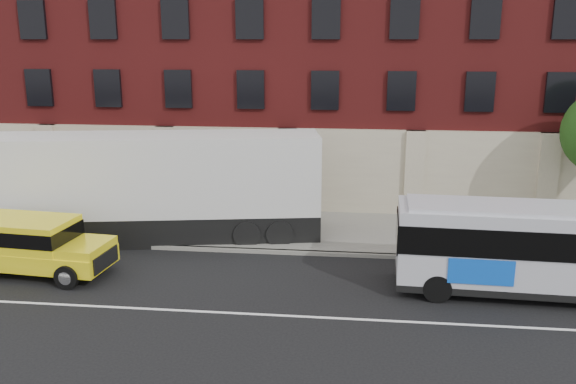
# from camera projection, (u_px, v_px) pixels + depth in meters

# --- Properties ---
(ground) EXTENTS (120.00, 120.00, 0.00)m
(ground) POSITION_uv_depth(u_px,v_px,m) (244.00, 321.00, 18.28)
(ground) COLOR black
(ground) RESTS_ON ground
(sidewalk) EXTENTS (60.00, 6.00, 0.15)m
(sidewalk) POSITION_uv_depth(u_px,v_px,m) (280.00, 229.00, 26.93)
(sidewalk) COLOR gray
(sidewalk) RESTS_ON ground
(kerb) EXTENTS (60.00, 0.25, 0.15)m
(kerb) POSITION_uv_depth(u_px,v_px,m) (271.00, 251.00, 24.04)
(kerb) COLOR gray
(kerb) RESTS_ON ground
(lane_line) EXTENTS (60.00, 0.12, 0.01)m
(lane_line) POSITION_uv_depth(u_px,v_px,m) (246.00, 314.00, 18.76)
(lane_line) COLOR silver
(lane_line) RESTS_ON ground
(building) EXTENTS (30.00, 12.10, 15.00)m
(building) POSITION_uv_depth(u_px,v_px,m) (298.00, 52.00, 32.70)
(building) COLOR maroon
(building) RESTS_ON sidewalk
(sign_pole) EXTENTS (0.30, 0.20, 2.50)m
(sign_pole) POSITION_uv_depth(u_px,v_px,m) (66.00, 211.00, 24.76)
(sign_pole) COLOR slate
(sign_pole) RESTS_ON ground
(city_bus) EXTENTS (11.28, 2.89, 3.06)m
(city_bus) POSITION_uv_depth(u_px,v_px,m) (572.00, 249.00, 19.57)
(city_bus) COLOR #B7B8C2
(city_bus) RESTS_ON ground
(yellow_suv) EXTENTS (5.45, 2.73, 2.05)m
(yellow_suv) POSITION_uv_depth(u_px,v_px,m) (34.00, 243.00, 21.72)
(yellow_suv) COLOR yellow
(yellow_suv) RESTS_ON ground
(shipping_container) EXTENTS (13.70, 5.02, 4.47)m
(shipping_container) POSITION_uv_depth(u_px,v_px,m) (158.00, 189.00, 25.22)
(shipping_container) COLOR black
(shipping_container) RESTS_ON ground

